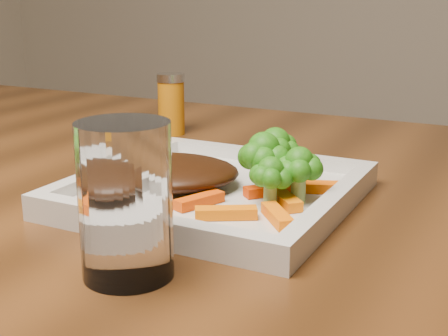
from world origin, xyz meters
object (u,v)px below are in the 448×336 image
at_px(steak, 166,172).
at_px(spice_shaker, 171,104).
at_px(plate, 215,195).
at_px(drinking_glass, 126,201).

relative_size(steak, spice_shaker, 1.68).
distance_m(plate, steak, 0.06).
height_order(plate, spice_shaker, spice_shaker).
distance_m(plate, drinking_glass, 0.19).
xyz_separation_m(spice_shaker, drinking_glass, (0.23, -0.43, 0.01)).
bearing_deg(steak, drinking_glass, -66.37).
bearing_deg(spice_shaker, drinking_glass, -62.04).
height_order(steak, drinking_glass, drinking_glass).
bearing_deg(plate, drinking_glass, -82.96).
xyz_separation_m(plate, spice_shaker, (-0.21, 0.25, 0.04)).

